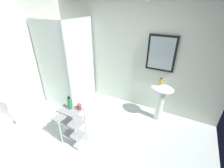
{
  "coord_description": "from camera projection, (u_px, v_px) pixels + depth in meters",
  "views": [
    {
      "loc": [
        1.29,
        -1.3,
        2.3
      ],
      "look_at": [
        0.16,
        0.86,
        0.98
      ],
      "focal_mm": 24.71,
      "sensor_mm": 36.0,
      "label": 1
    }
  ],
  "objects": [
    {
      "name": "body_wash_bottle_green",
      "position": [
        70.0,
        103.0,
        2.49
      ],
      "size": [
        0.07,
        0.07,
        0.23
      ],
      "color": "#2E9055",
      "rests_on": "storage_cart"
    },
    {
      "name": "bath_mat",
      "position": [
        68.0,
        118.0,
        3.4
      ],
      "size": [
        0.6,
        0.4,
        0.02
      ],
      "primitive_type": "cube",
      "color": "gray",
      "rests_on": "ground_plane"
    },
    {
      "name": "wall_back",
      "position": [
        127.0,
        53.0,
        3.47
      ],
      "size": [
        4.2,
        0.14,
        2.5
      ],
      "color": "white",
      "rests_on": "ground_plane"
    },
    {
      "name": "pedestal_sink",
      "position": [
        161.0,
        96.0,
        3.16
      ],
      "size": [
        0.46,
        0.37,
        0.81
      ],
      "color": "white",
      "rests_on": "ground_plane"
    },
    {
      "name": "rinse_cup",
      "position": [
        79.0,
        107.0,
        2.5
      ],
      "size": [
        0.08,
        0.08,
        0.09
      ],
      "primitive_type": "cylinder",
      "color": "#B24742",
      "rests_on": "storage_cart"
    },
    {
      "name": "hand_soap_bottle",
      "position": [
        161.0,
        82.0,
        3.07
      ],
      "size": [
        0.06,
        0.06,
        0.16
      ],
      "color": "gold",
      "rests_on": "pedestal_sink"
    },
    {
      "name": "sink_faucet",
      "position": [
        164.0,
        81.0,
        3.12
      ],
      "size": [
        0.03,
        0.03,
        0.1
      ],
      "primitive_type": "cylinder",
      "color": "silver",
      "rests_on": "pedestal_sink"
    },
    {
      "name": "shower_stall",
      "position": [
        70.0,
        84.0,
        3.84
      ],
      "size": [
        0.92,
        0.92,
        2.0
      ],
      "color": "white",
      "rests_on": "ground_plane"
    },
    {
      "name": "ground_plane",
      "position": [
        81.0,
        154.0,
        2.64
      ],
      "size": [
        4.2,
        4.2,
        0.02
      ],
      "primitive_type": "cube",
      "color": "silver"
    },
    {
      "name": "toilet",
      "position": [
        4.0,
        123.0,
        2.84
      ],
      "size": [
        0.37,
        0.49,
        0.76
      ],
      "color": "white",
      "rests_on": "ground_plane"
    },
    {
      "name": "storage_cart",
      "position": [
        72.0,
        123.0,
        2.65
      ],
      "size": [
        0.38,
        0.28,
        0.74
      ],
      "color": "silver",
      "rests_on": "ground_plane"
    }
  ]
}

